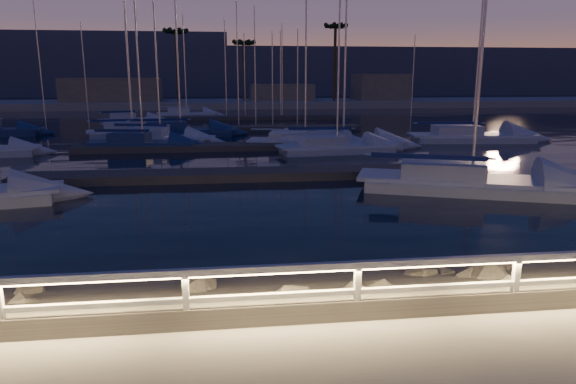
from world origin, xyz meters
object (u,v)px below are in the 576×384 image
sailboat_l (469,136)px  sailboat_c (334,147)px  sailboat_j (158,138)px  sailboat_k (178,131)px  sailboat_d (465,181)px  sailboat_h (302,141)px  sailboat_i (130,131)px  sailboat_m (130,120)px  sailboat_n (185,114)px  sailboat_f (140,143)px  guard_rail (298,280)px  sailboat_g (340,142)px

sailboat_l → sailboat_c: bearing=-152.2°
sailboat_j → sailboat_k: bearing=89.8°
sailboat_k → sailboat_d: bearing=-64.3°
sailboat_c → sailboat_l: 12.07m
sailboat_h → sailboat_i: (-12.86, 7.80, 0.04)m
sailboat_m → sailboat_n: bearing=36.0°
sailboat_l → sailboat_n: sailboat_l is taller
sailboat_i → sailboat_m: 12.14m
sailboat_c → sailboat_n: size_ratio=1.09×
sailboat_j → sailboat_f: bearing=-91.5°
guard_rail → sailboat_j: bearing=101.4°
guard_rail → sailboat_l: size_ratio=2.81×
sailboat_k → sailboat_n: bearing=85.7°
sailboat_h → sailboat_n: (-9.90, 27.90, 0.01)m
sailboat_l → sailboat_m: size_ratio=1.42×
sailboat_l → sailboat_g: bearing=-161.1°
guard_rail → sailboat_g: size_ratio=3.13×
sailboat_f → sailboat_k: size_ratio=0.83×
sailboat_g → sailboat_f: bearing=-178.2°
sailboat_f → sailboat_l: sailboat_l is taller
sailboat_l → sailboat_f: bearing=-170.6°
guard_rail → sailboat_c: bearing=76.4°
guard_rail → sailboat_c: (5.71, 23.67, -0.96)m
sailboat_h → sailboat_j: size_ratio=1.02×
guard_rail → sailboat_g: bearing=75.7°
sailboat_f → sailboat_k: 7.36m
guard_rail → sailboat_k: (-4.93, 33.96, -0.93)m
sailboat_i → sailboat_l: size_ratio=0.77×
sailboat_g → sailboat_m: sailboat_g is taller
sailboat_i → sailboat_j: sailboat_j is taller
sailboat_j → sailboat_g: bearing=-3.3°
sailboat_d → sailboat_l: 17.86m
sailboat_n → sailboat_h: bearing=-74.0°
sailboat_g → sailboat_j: size_ratio=1.09×
guard_rail → sailboat_c: size_ratio=3.38×
sailboat_i → sailboat_j: 5.44m
sailboat_n → guard_rail: bearing=-87.5°
sailboat_d → sailboat_l: size_ratio=1.02×
sailboat_i → sailboat_l: (25.69, -6.36, 0.01)m
sailboat_h → sailboat_m: size_ratio=1.20×
sailboat_c → sailboat_i: size_ratio=1.08×
sailboat_f → sailboat_h: sailboat_h is taller
sailboat_c → sailboat_j: 13.19m
sailboat_f → sailboat_l: 23.80m
sailboat_g → sailboat_m: size_ratio=1.28×
sailboat_g → sailboat_c: bearing=-106.2°
sailboat_m → sailboat_g: bearing=-72.0°
sailboat_f → sailboat_j: 3.00m
sailboat_g → sailboat_k: size_ratio=0.96×
sailboat_i → sailboat_n: 20.31m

